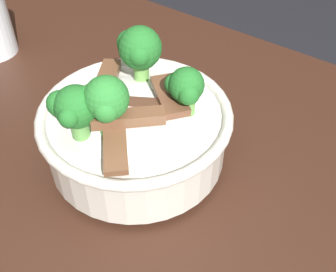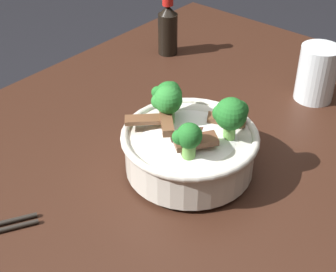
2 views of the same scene
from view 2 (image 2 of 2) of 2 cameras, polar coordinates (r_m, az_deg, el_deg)
name	(u,v)px [view 2 (image 2 of 2)]	position (r m, az deg, el deg)	size (l,w,h in m)	color
dining_table	(157,216)	(0.90, -1.24, -9.02)	(1.17, 0.76, 0.77)	#381E14
rice_bowl	(190,144)	(0.76, 2.48, -0.86)	(0.21, 0.21, 0.14)	silver
drinking_glass	(316,77)	(0.99, 16.37, 6.40)	(0.07, 0.07, 0.11)	white
soy_sauce_bottle	(168,29)	(1.11, -0.02, 11.98)	(0.04, 0.04, 0.13)	black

